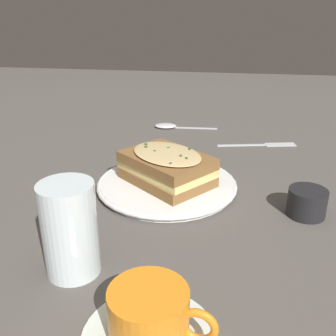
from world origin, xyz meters
The scene contains 8 objects.
ground_plane centered at (0.00, 0.00, 0.00)m, with size 2.40×2.40×0.00m, color #514C47.
dinner_plate centered at (0.00, 0.00, 0.01)m, with size 0.25×0.25×0.01m.
sandwich centered at (0.00, 0.00, 0.04)m, with size 0.19×0.18×0.06m.
teacup_with_saucer centered at (-0.03, 0.33, 0.03)m, with size 0.14×0.14×0.06m.
water_glass centered at (0.08, 0.24, 0.06)m, with size 0.07×0.07×0.12m, color silver.
fork centered at (-0.19, -0.25, 0.00)m, with size 0.18×0.05×0.00m.
spoon centered at (0.05, -0.35, 0.00)m, with size 0.16×0.04×0.01m.
condiment_pot centered at (-0.23, 0.06, 0.02)m, with size 0.06×0.06×0.04m, color black.
Camera 1 is at (-0.09, 0.62, 0.31)m, focal length 42.00 mm.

